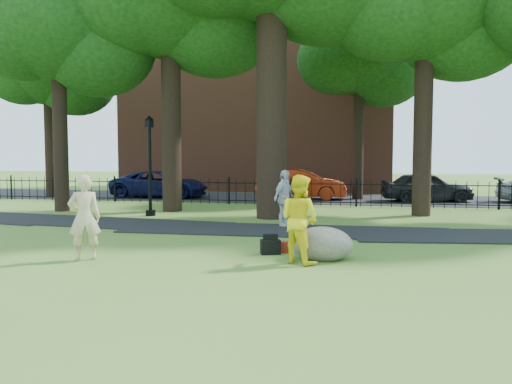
% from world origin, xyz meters
% --- Properties ---
extents(ground, '(120.00, 120.00, 0.00)m').
position_xyz_m(ground, '(0.00, 0.00, 0.00)').
color(ground, '#496F27').
rests_on(ground, ground).
extents(footpath, '(36.07, 3.85, 0.03)m').
position_xyz_m(footpath, '(1.00, 3.90, 0.00)').
color(footpath, black).
rests_on(footpath, ground).
extents(street, '(80.00, 7.00, 0.02)m').
position_xyz_m(street, '(0.00, 16.00, 0.00)').
color(street, black).
rests_on(street, ground).
extents(iron_fence, '(44.00, 0.04, 1.20)m').
position_xyz_m(iron_fence, '(0.00, 12.00, 0.60)').
color(iron_fence, black).
rests_on(iron_fence, ground).
extents(brick_building, '(18.00, 8.00, 12.00)m').
position_xyz_m(brick_building, '(-4.00, 24.00, 6.00)').
color(brick_building, brown).
rests_on(brick_building, ground).
extents(tree_row, '(26.82, 7.96, 12.42)m').
position_xyz_m(tree_row, '(0.52, 8.40, 8.15)').
color(tree_row, black).
rests_on(tree_row, ground).
extents(woman, '(0.82, 0.74, 1.88)m').
position_xyz_m(woman, '(-2.61, -1.29, 0.94)').
color(woman, beige).
rests_on(woman, ground).
extents(man, '(1.15, 1.09, 1.88)m').
position_xyz_m(man, '(2.02, -0.60, 0.94)').
color(man, yellow).
rests_on(man, ground).
extents(pedestrian, '(0.83, 1.17, 1.84)m').
position_xyz_m(pedestrian, '(0.83, 4.77, 0.92)').
color(pedestrian, silver).
rests_on(pedestrian, ground).
extents(boulder, '(1.62, 1.45, 0.78)m').
position_xyz_m(boulder, '(2.47, -0.11, 0.39)').
color(boulder, '#5C574C').
rests_on(boulder, ground).
extents(lamppost, '(0.38, 0.38, 3.83)m').
position_xyz_m(lamppost, '(-4.68, 6.71, 1.88)').
color(lamppost, black).
rests_on(lamppost, ground).
extents(backpack, '(0.52, 0.42, 0.34)m').
position_xyz_m(backpack, '(1.24, 0.22, 0.17)').
color(backpack, black).
rests_on(backpack, ground).
extents(red_bag, '(0.42, 0.30, 0.26)m').
position_xyz_m(red_bag, '(1.50, 0.47, 0.13)').
color(red_bag, maroon).
rests_on(red_bag, ground).
extents(red_sedan, '(4.80, 1.74, 1.57)m').
position_xyz_m(red_sedan, '(0.07, 15.45, 0.79)').
color(red_sedan, maroon).
rests_on(red_sedan, ground).
extents(navy_van, '(5.54, 2.96, 1.48)m').
position_xyz_m(navy_van, '(-7.77, 14.84, 0.74)').
color(navy_van, '#0B0F3B').
rests_on(navy_van, ground).
extents(grey_car, '(4.64, 2.44, 1.51)m').
position_xyz_m(grey_car, '(6.43, 15.31, 0.75)').
color(grey_car, black).
rests_on(grey_car, ground).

